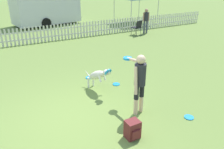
# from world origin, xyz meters

# --- Properties ---
(ground_plane) EXTENTS (240.00, 240.00, 0.00)m
(ground_plane) POSITION_xyz_m (0.00, 0.00, 0.00)
(ground_plane) COLOR olive
(handler_person) EXTENTS (0.46, 1.01, 1.56)m
(handler_person) POSITION_xyz_m (1.63, -0.49, 0.97)
(handler_person) COLOR beige
(handler_person) RESTS_ON ground_plane
(leaping_dog) EXTENTS (0.46, 1.22, 0.87)m
(leaping_dog) POSITION_xyz_m (1.27, 1.06, 0.52)
(leaping_dog) COLOR beige
(leaping_dog) RESTS_ON ground_plane
(frisbee_near_handler) EXTENTS (0.23, 0.23, 0.02)m
(frisbee_near_handler) POSITION_xyz_m (1.96, 1.16, 0.01)
(frisbee_near_handler) COLOR #1E8CD8
(frisbee_near_handler) RESTS_ON ground_plane
(frisbee_near_dog) EXTENTS (0.23, 0.23, 0.02)m
(frisbee_near_dog) POSITION_xyz_m (2.60, -1.33, 0.01)
(frisbee_near_dog) COLOR #1E8CD8
(frisbee_near_dog) RESTS_ON ground_plane
(frisbee_midfield) EXTENTS (0.23, 0.23, 0.02)m
(frisbee_midfield) POSITION_xyz_m (1.40, 2.07, 0.01)
(frisbee_midfield) COLOR #1E8CD8
(frisbee_midfield) RESTS_ON ground_plane
(backpack_on_grass) EXTENTS (0.30, 0.29, 0.41)m
(backpack_on_grass) POSITION_xyz_m (0.96, -1.25, 0.20)
(backpack_on_grass) COLOR maroon
(backpack_on_grass) RESTS_ON ground_plane
(picket_fence) EXTENTS (26.45, 0.04, 0.88)m
(picket_fence) POSITION_xyz_m (0.00, 7.65, 0.44)
(picket_fence) COLOR beige
(picket_fence) RESTS_ON ground_plane
(folding_chair_blue_left) EXTENTS (0.60, 0.61, 0.89)m
(folding_chair_blue_left) POSITION_xyz_m (6.56, 6.48, 0.54)
(folding_chair_blue_left) COLOR #333338
(folding_chair_blue_left) RESTS_ON ground_plane
(spectator_standing) EXTENTS (0.41, 0.27, 1.52)m
(spectator_standing) POSITION_xyz_m (7.29, 6.63, 0.91)
(spectator_standing) COLOR #474C5B
(spectator_standing) RESTS_ON ground_plane
(equipment_trailer) EXTENTS (5.53, 2.98, 2.25)m
(equipment_trailer) POSITION_xyz_m (2.63, 12.59, 1.19)
(equipment_trailer) COLOR silver
(equipment_trailer) RESTS_ON ground_plane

